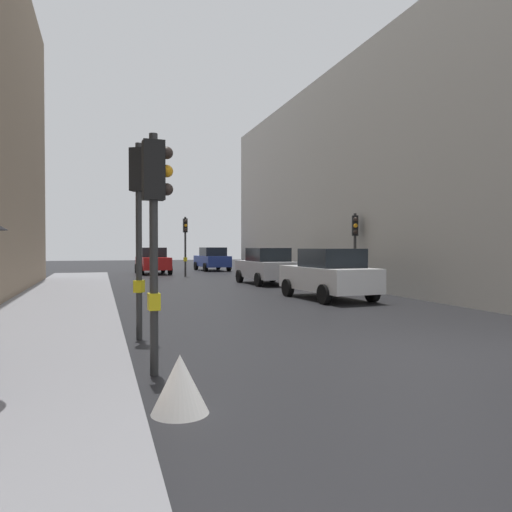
{
  "coord_description": "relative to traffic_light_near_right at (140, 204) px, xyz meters",
  "views": [
    {
      "loc": [
        -5.44,
        -7.36,
        1.84
      ],
      "look_at": [
        -1.05,
        6.51,
        1.55
      ],
      "focal_mm": 34.65,
      "sensor_mm": 36.0,
      "label": 1
    }
  ],
  "objects": [
    {
      "name": "building_facade_right",
      "position": [
        15.71,
        12.13,
        2.47
      ],
      "size": [
        12.0,
        29.72,
        10.27
      ],
      "primitive_type": "cube",
      "color": "#B2ADA3",
      "rests_on": "ground"
    },
    {
      "name": "car_white_compact",
      "position": [
        6.81,
        5.62,
        -1.78
      ],
      "size": [
        2.26,
        4.32,
        1.76
      ],
      "color": "silver",
      "rests_on": "ground"
    },
    {
      "name": "traffic_light_far_median",
      "position": [
        4.18,
        19.87,
        -0.16
      ],
      "size": [
        0.25,
        0.43,
        3.63
      ],
      "color": "#2D2D2D",
      "rests_on": "ground"
    },
    {
      "name": "traffic_light_near_right",
      "position": [
        0.0,
        0.0,
        0.0
      ],
      "size": [
        0.45,
        0.36,
        3.86
      ],
      "color": "#2D2D2D",
      "rests_on": "ground"
    },
    {
      "name": "car_silver_hatchback",
      "position": [
        6.97,
        12.8,
        -1.78
      ],
      "size": [
        2.2,
        4.29,
        1.76
      ],
      "color": "#BCBCC1",
      "rests_on": "ground"
    },
    {
      "name": "car_blue_van",
      "position": [
        7.35,
        26.73,
        -1.78
      ],
      "size": [
        2.25,
        4.31,
        1.76
      ],
      "color": "navy",
      "rests_on": "ground"
    },
    {
      "name": "sidewalk_kerb",
      "position": [
        -1.91,
        3.44,
        -2.58
      ],
      "size": [
        3.17,
        40.0,
        0.16
      ],
      "primitive_type": "cube",
      "color": "gray",
      "rests_on": "ground"
    },
    {
      "name": "warning_sign_triangle",
      "position": [
        0.08,
        -4.54,
        -2.34
      ],
      "size": [
        0.64,
        0.64,
        0.65
      ],
      "primitive_type": "cone",
      "color": "silver",
      "rests_on": "ground"
    },
    {
      "name": "traffic_light_mid_street",
      "position": [
        9.4,
        8.46,
        -0.44
      ],
      "size": [
        0.34,
        0.45,
        3.22
      ],
      "color": "#2D2D2D",
      "rests_on": "ground"
    },
    {
      "name": "ground_plane",
      "position": [
        4.69,
        -2.56,
        -2.66
      ],
      "size": [
        120.0,
        120.0,
        0.0
      ],
      "primitive_type": "plane",
      "color": "black"
    },
    {
      "name": "car_red_sedan",
      "position": [
        2.61,
        23.63,
        -1.78
      ],
      "size": [
        2.18,
        4.28,
        1.76
      ],
      "color": "red",
      "rests_on": "ground"
    },
    {
      "name": "traffic_light_near_left",
      "position": [
        0.0,
        -2.81,
        -0.29
      ],
      "size": [
        0.44,
        0.26,
        3.43
      ],
      "color": "#2D2D2D",
      "rests_on": "ground"
    }
  ]
}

